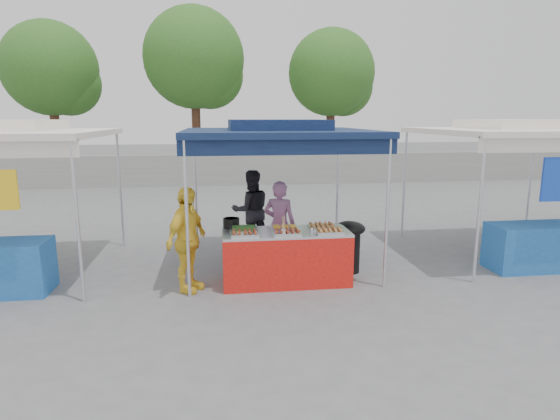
{
  "coord_description": "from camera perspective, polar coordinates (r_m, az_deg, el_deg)",
  "views": [
    {
      "loc": [
        -1.05,
        -7.18,
        2.61
      ],
      "look_at": [
        0.0,
        0.6,
        1.05
      ],
      "focal_mm": 30.0,
      "sensor_mm": 36.0,
      "label": 1
    }
  ],
  "objects": [
    {
      "name": "vendor_table",
      "position": [
        7.48,
        0.72,
        -5.74
      ],
      "size": [
        2.0,
        0.8,
        0.85
      ],
      "color": "red",
      "rests_on": "ground_plane"
    },
    {
      "name": "crate_left",
      "position": [
        8.02,
        -3.19,
        -6.74
      ],
      "size": [
        0.45,
        0.32,
        0.27
      ],
      "primitive_type": "cube",
      "color": "#1742BC",
      "rests_on": "ground_plane"
    },
    {
      "name": "food_tray_fr",
      "position": [
        7.26,
        6.05,
        -2.59
      ],
      "size": [
        0.42,
        0.3,
        0.07
      ],
      "color": "white",
      "rests_on": "vendor_table"
    },
    {
      "name": "food_tray_fm",
      "position": [
        7.13,
        0.86,
        -2.77
      ],
      "size": [
        0.42,
        0.3,
        0.07
      ],
      "color": "white",
      "rests_on": "vendor_table"
    },
    {
      "name": "food_tray_br",
      "position": [
        7.55,
        5.1,
        -2.02
      ],
      "size": [
        0.42,
        0.3,
        0.07
      ],
      "color": "white",
      "rests_on": "vendor_table"
    },
    {
      "name": "food_tray_fl",
      "position": [
        7.07,
        -4.3,
        -2.92
      ],
      "size": [
        0.42,
        0.3,
        0.07
      ],
      "color": "white",
      "rests_on": "vendor_table"
    },
    {
      "name": "food_tray_bm",
      "position": [
        7.46,
        0.57,
        -2.14
      ],
      "size": [
        0.42,
        0.3,
        0.07
      ],
      "color": "white",
      "rests_on": "vendor_table"
    },
    {
      "name": "tree_0",
      "position": [
        21.36,
        -25.78,
        14.84
      ],
      "size": [
        3.72,
        3.7,
        6.35
      ],
      "color": "#4B2C1D",
      "rests_on": "ground_plane"
    },
    {
      "name": "helper_man",
      "position": [
        9.24,
        -3.53,
        -0.06
      ],
      "size": [
        0.87,
        0.72,
        1.6
      ],
      "primitive_type": "imported",
      "rotation": [
        0.0,
        0.0,
        3.3
      ],
      "color": "#222328",
      "rests_on": "ground_plane"
    },
    {
      "name": "main_canopy",
      "position": [
        8.22,
        -0.35,
        9.57
      ],
      "size": [
        3.2,
        3.2,
        2.57
      ],
      "color": "silver",
      "rests_on": "ground_plane"
    },
    {
      "name": "crate_stacked",
      "position": [
        8.09,
        3.16,
        -3.97
      ],
      "size": [
        0.52,
        0.36,
        0.31
      ],
      "primitive_type": "cube",
      "color": "#1742BC",
      "rests_on": "crate_right"
    },
    {
      "name": "wok_burner",
      "position": [
        8.06,
        8.45,
        -3.88
      ],
      "size": [
        0.53,
        0.53,
        0.89
      ],
      "rotation": [
        0.0,
        0.0,
        -0.3
      ],
      "color": "black",
      "rests_on": "ground_plane"
    },
    {
      "name": "food_tray_bl",
      "position": [
        7.37,
        -4.44,
        -2.34
      ],
      "size": [
        0.42,
        0.3,
        0.07
      ],
      "color": "white",
      "rests_on": "vendor_table"
    },
    {
      "name": "cooking_pot",
      "position": [
        7.63,
        -5.96,
        -1.57
      ],
      "size": [
        0.26,
        0.26,
        0.15
      ],
      "primitive_type": "cylinder",
      "color": "black",
      "rests_on": "vendor_table"
    },
    {
      "name": "customer_person",
      "position": [
        7.16,
        -11.28,
        -3.59
      ],
      "size": [
        0.81,
        1.01,
        1.61
      ],
      "primitive_type": "imported",
      "rotation": [
        0.0,
        0.0,
        1.05
      ],
      "color": "yellow",
      "rests_on": "ground_plane"
    },
    {
      "name": "neighbor_stall_right",
      "position": [
        9.59,
        27.81,
        3.9
      ],
      "size": [
        3.2,
        3.2,
        2.57
      ],
      "color": "silver",
      "rests_on": "ground_plane"
    },
    {
      "name": "ground_plane",
      "position": [
        7.71,
        0.6,
        -8.54
      ],
      "size": [
        80.0,
        80.0,
        0.0
      ],
      "primitive_type": "plane",
      "color": "slate"
    },
    {
      "name": "tree_1",
      "position": [
        20.28,
        -9.99,
        17.28
      ],
      "size": [
        4.08,
        4.08,
        7.0
      ],
      "color": "#4B2C1D",
      "rests_on": "ground_plane"
    },
    {
      "name": "tree_2",
      "position": [
        20.96,
        6.64,
        15.85
      ],
      "size": [
        3.7,
        3.67,
        6.31
      ],
      "color": "#4B2C1D",
      "rests_on": "ground_plane"
    },
    {
      "name": "back_wall",
      "position": [
        18.32,
        -4.37,
        4.93
      ],
      "size": [
        40.0,
        0.25,
        1.2
      ],
      "primitive_type": "cube",
      "color": "gray",
      "rests_on": "ground_plane"
    },
    {
      "name": "crate_right",
      "position": [
        8.18,
        3.14,
        -6.15
      ],
      "size": [
        0.56,
        0.39,
        0.34
      ],
      "primitive_type": "cube",
      "color": "#1742BC",
      "rests_on": "ground_plane"
    },
    {
      "name": "vendor_woman",
      "position": [
        8.16,
        -0.05,
        -1.79
      ],
      "size": [
        0.66,
        0.56,
        1.54
      ],
      "primitive_type": "imported",
      "rotation": [
        0.0,
        0.0,
        2.74
      ],
      "color": "#9F6594",
      "rests_on": "ground_plane"
    },
    {
      "name": "skewer_cup",
      "position": [
        7.06,
        0.41,
        -2.75
      ],
      "size": [
        0.09,
        0.09,
        0.11
      ],
      "primitive_type": "cylinder",
      "color": "silver",
      "rests_on": "vendor_table"
    }
  ]
}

